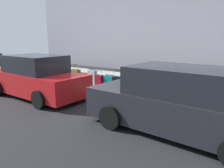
% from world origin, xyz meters
% --- Properties ---
extents(ground_plane, '(40.00, 40.00, 0.00)m').
position_xyz_m(ground_plane, '(0.00, 0.00, 0.00)').
color(ground_plane, black).
extents(sidewalk_curb, '(18.00, 5.00, 0.14)m').
position_xyz_m(sidewalk_curb, '(0.00, -2.50, 0.07)').
color(sidewalk_curb, '#9E9B93').
rests_on(sidewalk_curb, ground_plane).
extents(suitcase_maroon_0, '(0.45, 0.27, 0.59)m').
position_xyz_m(suitcase_maroon_0, '(-3.27, -0.65, 0.41)').
color(suitcase_maroon_0, maroon).
rests_on(suitcase_maroon_0, sidewalk_curb).
extents(suitcase_silver_1, '(0.48, 0.20, 0.99)m').
position_xyz_m(suitcase_silver_1, '(-2.73, -0.54, 0.50)').
color(suitcase_silver_1, '#9EA0A8').
rests_on(suitcase_silver_1, sidewalk_curb).
extents(suitcase_red_2, '(0.40, 0.24, 0.61)m').
position_xyz_m(suitcase_red_2, '(-2.22, -0.62, 0.42)').
color(suitcase_red_2, red).
rests_on(suitcase_red_2, sidewalk_curb).
extents(suitcase_olive_3, '(0.50, 0.29, 0.98)m').
position_xyz_m(suitcase_olive_3, '(-1.71, -0.56, 0.52)').
color(suitcase_olive_3, '#59601E').
rests_on(suitcase_olive_3, sidewalk_curb).
extents(suitcase_navy_4, '(0.47, 0.20, 0.89)m').
position_xyz_m(suitcase_navy_4, '(-1.16, -0.56, 0.48)').
color(suitcase_navy_4, navy).
rests_on(suitcase_navy_4, sidewalk_curb).
extents(suitcase_black_5, '(0.43, 0.28, 0.94)m').
position_xyz_m(suitcase_black_5, '(-0.65, -0.53, 0.46)').
color(suitcase_black_5, black).
rests_on(suitcase_black_5, sidewalk_curb).
extents(suitcase_teal_6, '(0.51, 0.24, 0.66)m').
position_xyz_m(suitcase_teal_6, '(-0.12, -0.69, 0.44)').
color(suitcase_teal_6, '#0F606B').
rests_on(suitcase_teal_6, sidewalk_curb).
extents(suitcase_maroon_7, '(0.38, 0.27, 0.81)m').
position_xyz_m(suitcase_maroon_7, '(0.39, -0.60, 0.44)').
color(suitcase_maroon_7, maroon).
rests_on(suitcase_maroon_7, sidewalk_curb).
extents(suitcase_silver_8, '(0.42, 0.22, 0.83)m').
position_xyz_m(suitcase_silver_8, '(0.85, -0.66, 0.52)').
color(suitcase_silver_8, '#9EA0A8').
rests_on(suitcase_silver_8, sidewalk_curb).
extents(suitcase_red_9, '(0.49, 0.25, 0.62)m').
position_xyz_m(suitcase_red_9, '(1.37, -0.67, 0.42)').
color(suitcase_red_9, red).
rests_on(suitcase_red_9, sidewalk_curb).
extents(suitcase_olive_10, '(0.49, 0.30, 0.99)m').
position_xyz_m(suitcase_olive_10, '(1.92, -0.65, 0.50)').
color(suitcase_olive_10, '#59601E').
rests_on(suitcase_olive_10, sidewalk_curb).
extents(suitcase_navy_11, '(0.40, 0.23, 0.97)m').
position_xyz_m(suitcase_navy_11, '(2.43, -0.62, 0.47)').
color(suitcase_navy_11, navy).
rests_on(suitcase_navy_11, sidewalk_curb).
extents(fire_hydrant, '(0.39, 0.21, 0.84)m').
position_xyz_m(fire_hydrant, '(3.34, -0.61, 0.58)').
color(fire_hydrant, red).
rests_on(fire_hydrant, sidewalk_curb).
extents(bollard_post, '(0.14, 0.14, 0.72)m').
position_xyz_m(bollard_post, '(3.95, -0.46, 0.50)').
color(bollard_post, brown).
rests_on(bollard_post, sidewalk_curb).
extents(parked_car_charcoal_0, '(4.79, 2.28, 1.67)m').
position_xyz_m(parked_car_charcoal_0, '(-3.92, 1.59, 0.78)').
color(parked_car_charcoal_0, black).
rests_on(parked_car_charcoal_0, ground_plane).
extents(parked_car_red_1, '(4.55, 2.09, 1.70)m').
position_xyz_m(parked_car_red_1, '(1.92, 1.59, 0.79)').
color(parked_car_red_1, '#AD1619').
rests_on(parked_car_red_1, ground_plane).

